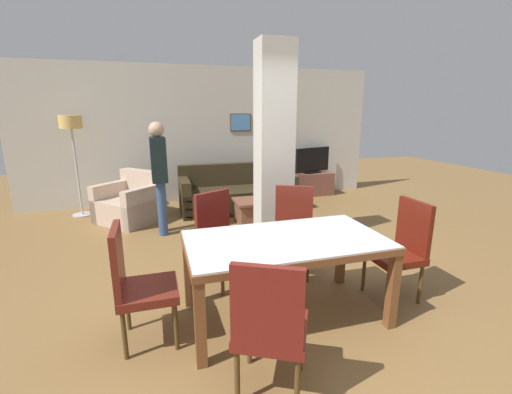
# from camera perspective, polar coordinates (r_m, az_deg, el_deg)

# --- Properties ---
(ground_plane) EXTENTS (18.00, 18.00, 0.00)m
(ground_plane) POSITION_cam_1_polar(r_m,az_deg,el_deg) (3.37, 4.70, -19.01)
(ground_plane) COLOR brown
(back_wall) EXTENTS (7.20, 0.09, 2.70)m
(back_wall) POSITION_cam_1_polar(r_m,az_deg,el_deg) (7.16, -8.27, 10.17)
(back_wall) COLOR beige
(back_wall) RESTS_ON ground_plane
(divider_pillar) EXTENTS (0.46, 0.37, 2.70)m
(divider_pillar) POSITION_cam_1_polar(r_m,az_deg,el_deg) (4.56, 3.01, 7.99)
(divider_pillar) COLOR beige
(divider_pillar) RESTS_ON ground_plane
(dining_table) EXTENTS (1.74, 0.95, 0.76)m
(dining_table) POSITION_cam_1_polar(r_m,az_deg,el_deg) (3.08, 4.93, -9.44)
(dining_table) COLOR brown
(dining_table) RESTS_ON ground_plane
(dining_chair_near_left) EXTENTS (0.62, 0.62, 1.00)m
(dining_chair_near_left) POSITION_cam_1_polar(r_m,az_deg,el_deg) (2.30, 2.32, -20.34)
(dining_chair_near_left) COLOR maroon
(dining_chair_near_left) RESTS_ON ground_plane
(dining_chair_head_right) EXTENTS (0.46, 0.46, 1.00)m
(dining_chair_head_right) POSITION_cam_1_polar(r_m,az_deg,el_deg) (3.72, 23.08, -7.50)
(dining_chair_head_right) COLOR #5B180E
(dining_chair_head_right) RESTS_ON ground_plane
(dining_chair_far_left) EXTENTS (0.62, 0.62, 1.00)m
(dining_chair_far_left) POSITION_cam_1_polar(r_m,az_deg,el_deg) (3.75, -6.03, -6.19)
(dining_chair_far_left) COLOR #5F1914
(dining_chair_far_left) RESTS_ON ground_plane
(dining_chair_far_right) EXTENTS (0.62, 0.62, 1.00)m
(dining_chair_far_right) POSITION_cam_1_polar(r_m,az_deg,el_deg) (3.99, 6.17, -4.89)
(dining_chair_far_right) COLOR #5E1D14
(dining_chair_far_right) RESTS_ON ground_plane
(dining_chair_head_left) EXTENTS (0.46, 0.46, 1.00)m
(dining_chair_head_left) POSITION_cam_1_polar(r_m,az_deg,el_deg) (2.93, -19.28, -13.05)
(dining_chair_head_left) COLOR maroon
(dining_chair_head_left) RESTS_ON ground_plane
(sofa) EXTENTS (2.13, 0.90, 0.85)m
(sofa) POSITION_cam_1_polar(r_m,az_deg,el_deg) (6.54, -3.20, 0.48)
(sofa) COLOR #332918
(sofa) RESTS_ON ground_plane
(armchair) EXTENTS (1.24, 1.24, 0.83)m
(armchair) POSITION_cam_1_polar(r_m,az_deg,el_deg) (6.22, -20.10, -1.11)
(armchair) COLOR #C6AB96
(armchair) RESTS_ON ground_plane
(coffee_table) EXTENTS (0.74, 0.57, 0.41)m
(coffee_table) POSITION_cam_1_polar(r_m,az_deg,el_deg) (5.71, 0.19, -2.38)
(coffee_table) COLOR brown
(coffee_table) RESTS_ON ground_plane
(bottle) EXTENTS (0.08, 0.08, 0.30)m
(bottle) POSITION_cam_1_polar(r_m,az_deg,el_deg) (5.62, 0.20, 0.65)
(bottle) COLOR #B2B7BC
(bottle) RESTS_ON coffee_table
(tv_stand) EXTENTS (0.93, 0.40, 0.50)m
(tv_stand) POSITION_cam_1_polar(r_m,az_deg,el_deg) (7.73, 9.24, 2.17)
(tv_stand) COLOR brown
(tv_stand) RESTS_ON ground_plane
(tv_screen) EXTENTS (0.91, 0.33, 0.56)m
(tv_screen) POSITION_cam_1_polar(r_m,az_deg,el_deg) (7.64, 9.39, 5.99)
(tv_screen) COLOR black
(tv_screen) RESTS_ON tv_stand
(floor_lamp) EXTENTS (0.37, 0.37, 1.76)m
(floor_lamp) POSITION_cam_1_polar(r_m,az_deg,el_deg) (6.72, -28.35, 9.61)
(floor_lamp) COLOR #B7B7BC
(floor_lamp) RESTS_ON ground_plane
(standing_person) EXTENTS (0.23, 0.39, 1.69)m
(standing_person) POSITION_cam_1_polar(r_m,az_deg,el_deg) (5.27, -15.82, 4.22)
(standing_person) COLOR navy
(standing_person) RESTS_ON ground_plane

